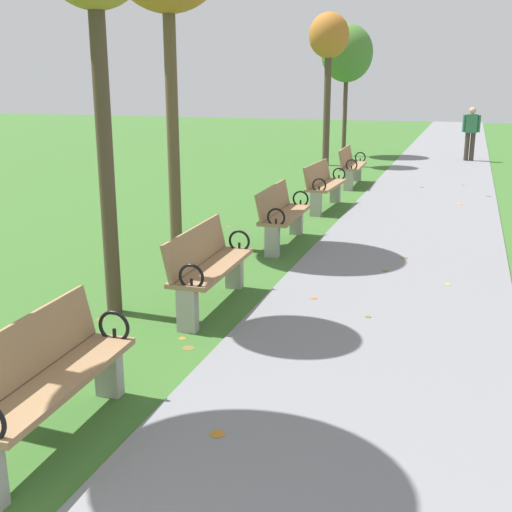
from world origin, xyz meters
The scene contains 10 objects.
paved_walkway centered at (1.39, 18.00, 0.01)m, with size 2.78×44.00×0.02m, color slate.
park_bench_2 centered at (-0.50, 3.09, 0.49)m, with size 0.53×1.62×0.90m.
park_bench_3 centered at (-0.50, 6.02, 0.49)m, with size 0.51×1.61×0.90m.
park_bench_4 centered at (-0.50, 8.99, 0.49)m, with size 0.50×1.61×0.90m.
park_bench_5 centered at (-0.50, 11.97, 0.49)m, with size 0.55×1.62×0.90m.
park_bench_6 centered at (-0.50, 15.01, 0.49)m, with size 0.52×1.61×0.90m.
tree_4 centered at (-1.88, 18.51, 3.51)m, with size 1.14×1.14×4.29m.
tree_5 centered at (-1.83, 21.10, 3.25)m, with size 1.65×1.65×4.18m.
pedestrian_walking centered at (2.15, 20.84, 0.93)m, with size 0.53×0.24×1.62m.
scattered_leaves centered at (0.47, 8.72, 0.01)m, with size 4.45×18.74×0.02m.
Camera 1 is at (2.13, -0.32, 2.48)m, focal length 45.24 mm.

